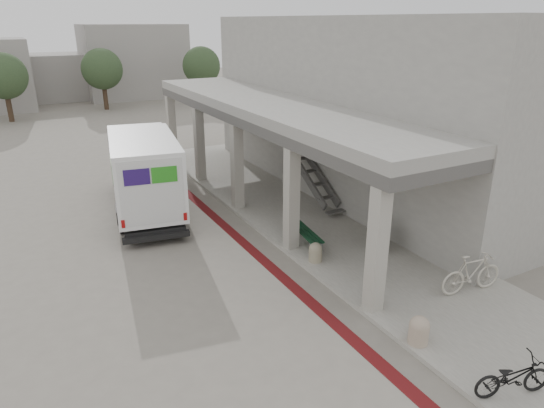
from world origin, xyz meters
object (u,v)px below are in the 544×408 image
fedex_truck (144,170)px  bicycle_black (513,377)px  bench (305,234)px  utility_cabinet (379,238)px  bicycle_cream (472,273)px

fedex_truck → bicycle_black: (3.50, -13.20, -1.07)m
fedex_truck → bicycle_black: fedex_truck is taller
bench → utility_cabinet: (1.71, -1.55, 0.14)m
bicycle_cream → bench: bearing=35.2°
bicycle_cream → fedex_truck: bearing=38.6°
bicycle_black → bicycle_cream: bicycle_cream is taller
bicycle_cream → utility_cabinet: bearing=19.2°
utility_cabinet → fedex_truck: bearing=134.1°
bench → bicycle_black: size_ratio=1.27×
fedex_truck → bicycle_cream: 11.81m
utility_cabinet → bench: bearing=145.6°
bicycle_black → utility_cabinet: bearing=0.6°
fedex_truck → bicycle_cream: bearing=-50.5°
fedex_truck → bench: (3.60, -5.64, -1.15)m
bench → bicycle_cream: (2.26, -4.56, 0.22)m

